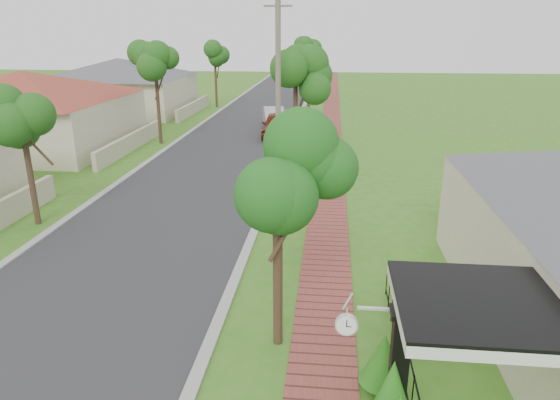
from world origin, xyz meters
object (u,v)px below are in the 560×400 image
at_px(porch_post, 397,380).
at_px(station_clock, 349,323).
at_px(utility_pole, 278,95).
at_px(parked_car_red, 277,125).
at_px(near_tree, 278,182).
at_px(parked_car_white, 274,117).

bearing_deg(porch_post, station_clock, 155.03).
bearing_deg(porch_post, utility_pole, 103.92).
relative_size(parked_car_red, utility_pole, 0.56).
bearing_deg(near_tree, utility_pole, 96.07).
bearing_deg(porch_post, near_tree, 133.23).
relative_size(utility_pole, station_clock, 7.77).
relative_size(porch_post, parked_car_red, 0.55).
relative_size(porch_post, station_clock, 2.39).
bearing_deg(parked_car_red, station_clock, -83.14).
bearing_deg(station_clock, near_tree, 125.38).
bearing_deg(utility_pole, parked_car_white, 97.31).
height_order(parked_car_white, station_clock, station_clock).
bearing_deg(near_tree, porch_post, -46.77).
xyz_separation_m(utility_pole, station_clock, (2.79, -14.33, -2.21)).
xyz_separation_m(near_tree, utility_pole, (-1.30, 12.23, 0.29)).
relative_size(parked_car_white, station_clock, 3.99).
distance_m(parked_car_red, parked_car_white, 3.72).
xyz_separation_m(porch_post, station_clock, (-0.86, 0.40, 0.83)).
xyz_separation_m(near_tree, station_clock, (1.49, -2.10, -1.92)).
bearing_deg(parked_car_white, porch_post, -90.97).
distance_m(parked_car_red, utility_pole, 11.72).
bearing_deg(utility_pole, near_tree, -83.93).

